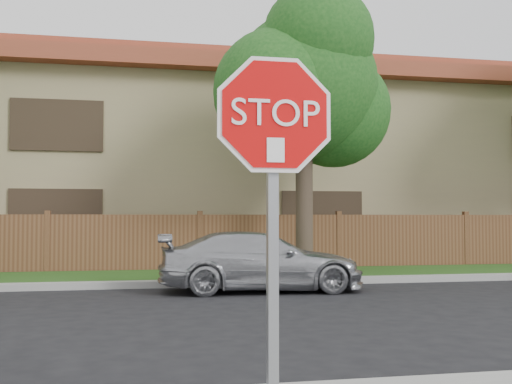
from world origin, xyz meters
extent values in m
cube|color=gray|center=(0.00, 8.15, 0.07)|extent=(70.00, 0.30, 0.15)
cube|color=#1E4714|center=(0.00, 9.80, 0.06)|extent=(70.00, 3.00, 0.12)
cube|color=#55321E|center=(0.00, 11.40, 0.80)|extent=(70.00, 0.12, 1.60)
cube|color=tan|center=(0.00, 17.00, 3.00)|extent=(34.00, 8.00, 6.00)
cube|color=brown|center=(0.00, 17.00, 6.25)|extent=(35.20, 9.20, 0.50)
cube|color=brown|center=(0.00, 17.00, 6.85)|extent=(33.00, 5.50, 0.70)
cylinder|color=#382B21|center=(2.50, 9.70, 1.96)|extent=(0.44, 0.44, 3.92)
sphere|color=#164716|center=(2.50, 9.70, 4.90)|extent=(3.80, 3.80, 3.80)
sphere|color=#164716|center=(3.40, 10.00, 4.34)|extent=(3.00, 3.00, 3.00)
sphere|color=#164716|center=(1.70, 9.30, 4.62)|extent=(3.20, 3.20, 3.20)
sphere|color=#164716|center=(2.70, 9.10, 5.95)|extent=(2.80, 2.80, 2.80)
cube|color=gray|center=(-0.83, -1.44, 1.25)|extent=(0.06, 0.06, 2.30)
cylinder|color=white|center=(-0.83, -1.50, 2.15)|extent=(1.01, 0.02, 1.01)
cylinder|color=#C40707|center=(-0.83, -1.51, 2.15)|extent=(0.93, 0.02, 0.93)
cube|color=white|center=(-0.83, -1.53, 1.93)|extent=(0.11, 0.00, 0.15)
imported|color=#A6A8AE|center=(0.84, 7.10, 0.61)|extent=(4.30, 1.91, 1.23)
camera|label=1|loc=(-1.64, -5.06, 1.52)|focal=42.00mm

